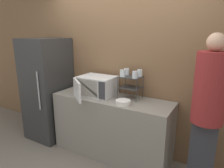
% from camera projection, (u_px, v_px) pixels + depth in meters
% --- Properties ---
extents(ground_plane, '(12.00, 12.00, 0.00)m').
position_uv_depth(ground_plane, '(101.00, 163.00, 2.86)').
color(ground_plane, '#6B6056').
extents(wall_back, '(8.00, 0.06, 2.60)m').
position_uv_depth(wall_back, '(122.00, 67.00, 3.04)').
color(wall_back, brown).
rests_on(wall_back, ground_plane).
extents(counter, '(1.76, 0.57, 0.90)m').
position_uv_depth(counter, '(111.00, 126.00, 2.99)').
color(counter, gray).
rests_on(counter, ground_plane).
extents(microwave, '(0.54, 0.67, 0.28)m').
position_uv_depth(microwave, '(96.00, 86.00, 2.97)').
color(microwave, silver).
rests_on(microwave, counter).
extents(dish_rack, '(0.29, 0.24, 0.32)m').
position_uv_depth(dish_rack, '(131.00, 83.00, 2.79)').
color(dish_rack, '#333333').
rests_on(dish_rack, counter).
extents(glass_front_left, '(0.08, 0.08, 0.09)m').
position_uv_depth(glass_front_left, '(123.00, 73.00, 2.74)').
color(glass_front_left, silver).
rests_on(glass_front_left, dish_rack).
extents(glass_back_right, '(0.08, 0.08, 0.09)m').
position_uv_depth(glass_back_right, '(140.00, 73.00, 2.76)').
color(glass_back_right, silver).
rests_on(glass_back_right, dish_rack).
extents(glass_front_right, '(0.08, 0.08, 0.09)m').
position_uv_depth(glass_front_right, '(135.00, 75.00, 2.65)').
color(glass_front_right, silver).
rests_on(glass_front_right, dish_rack).
extents(glass_back_left, '(0.08, 0.08, 0.09)m').
position_uv_depth(glass_back_left, '(127.00, 72.00, 2.86)').
color(glass_back_left, silver).
rests_on(glass_back_left, dish_rack).
extents(bowl, '(0.19, 0.19, 0.06)m').
position_uv_depth(bowl, '(123.00, 102.00, 2.60)').
color(bowl, silver).
rests_on(bowl, counter).
extents(person, '(0.34, 0.34, 1.82)m').
position_uv_depth(person, '(208.00, 108.00, 2.14)').
color(person, '#2D2D33').
rests_on(person, ground_plane).
extents(refrigerator, '(0.64, 0.69, 1.72)m').
position_uv_depth(refrigerator, '(48.00, 89.00, 3.45)').
color(refrigerator, '#2D2D2D').
rests_on(refrigerator, ground_plane).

